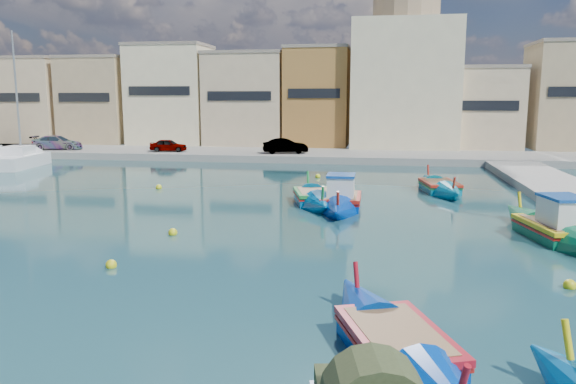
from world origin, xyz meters
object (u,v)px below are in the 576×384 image
(church_block, at_px, (404,66))
(luzzu_blue_cabin, at_px, (341,202))
(luzzu_cyan_mid, at_px, (439,188))
(yacht_north, at_px, (31,159))
(luzzu_green, at_px, (315,199))
(luzzu_blue_south, at_px, (396,347))
(luzzu_turquoise_cabin, at_px, (555,231))

(church_block, bearing_deg, luzzu_blue_cabin, -97.51)
(luzzu_cyan_mid, distance_m, yacht_north, 32.54)
(luzzu_blue_cabin, height_order, yacht_north, yacht_north)
(luzzu_green, distance_m, luzzu_blue_south, 17.53)
(luzzu_blue_south, height_order, yacht_north, yacht_north)
(luzzu_blue_cabin, relative_size, luzzu_cyan_mid, 0.99)
(luzzu_blue_cabin, height_order, luzzu_cyan_mid, luzzu_blue_cabin)
(luzzu_turquoise_cabin, height_order, luzzu_green, luzzu_turquoise_cabin)
(church_block, height_order, yacht_north, church_block)
(church_block, distance_m, luzzu_blue_south, 46.92)
(luzzu_blue_cabin, distance_m, luzzu_blue_south, 16.22)
(church_block, relative_size, luzzu_turquoise_cabin, 2.19)
(church_block, distance_m, yacht_north, 35.13)
(luzzu_blue_south, bearing_deg, luzzu_cyan_mid, 82.15)
(luzzu_turquoise_cabin, bearing_deg, church_block, 97.57)
(luzzu_green, distance_m, yacht_north, 27.90)
(luzzu_turquoise_cabin, xyz_separation_m, yacht_north, (-34.81, 18.82, 0.11))
(luzzu_cyan_mid, height_order, luzzu_green, luzzu_green)
(luzzu_cyan_mid, bearing_deg, luzzu_blue_south, -97.85)
(church_block, distance_m, luzzu_cyan_mid, 25.71)
(luzzu_green, height_order, yacht_north, yacht_north)
(luzzu_turquoise_cabin, distance_m, luzzu_blue_south, 12.86)
(luzzu_cyan_mid, xyz_separation_m, luzzu_green, (-6.75, -4.71, 0.01))
(luzzu_green, bearing_deg, luzzu_blue_south, -77.67)
(luzzu_blue_cabin, height_order, luzzu_blue_south, luzzu_blue_cabin)
(church_block, xyz_separation_m, yacht_north, (-30.16, -16.15, -7.96))
(church_block, xyz_separation_m, luzzu_blue_cabin, (-3.97, -30.12, -8.08))
(luzzu_green, bearing_deg, luzzu_blue_cabin, -36.52)
(luzzu_green, relative_size, yacht_north, 0.66)
(church_block, bearing_deg, luzzu_cyan_mid, -86.86)
(luzzu_turquoise_cabin, height_order, luzzu_cyan_mid, luzzu_turquoise_cabin)
(luzzu_blue_cabin, bearing_deg, yacht_north, 151.93)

